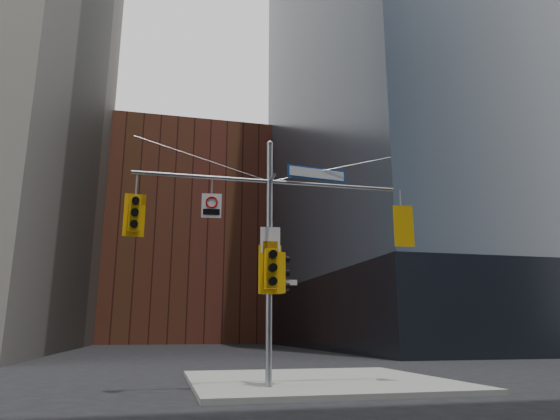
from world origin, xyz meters
name	(u,v)px	position (x,y,z in m)	size (l,w,h in m)	color
ground	(286,403)	(0.00, 0.00, 0.00)	(160.00, 160.00, 0.00)	black
sidewalk_corner	(317,381)	(2.00, 4.00, 0.07)	(8.00, 8.00, 0.15)	gray
podium_ne	(484,315)	(28.00, 32.00, 3.00)	(36.40, 36.40, 6.00)	black
brick_midrise	(186,239)	(0.00, 58.00, 14.00)	(26.00, 20.00, 28.00)	brown
signal_assembly	(269,233)	(0.00, 1.99, 4.42)	(8.00, 0.80, 7.30)	gray
traffic_light_west_arm	(135,214)	(-3.83, 2.01, 4.80)	(0.58, 0.48, 1.22)	#ECA80C
traffic_light_east_arm	(402,227)	(4.25, 1.99, 4.80)	(0.61, 0.54, 1.29)	#ECA80C
traffic_light_pole_side	(280,273)	(0.33, 2.01, 3.27)	(0.50, 0.42, 1.16)	#ECA80C
traffic_light_pole_front	(271,269)	(0.00, 1.73, 3.35)	(0.66, 0.52, 1.39)	#ECA80C
street_sign_blade	(317,174)	(1.49, 2.00, 6.35)	(1.95, 0.31, 0.38)	navy
regulatory_sign_arm	(212,205)	(-1.71, 1.97, 5.17)	(0.57, 0.11, 0.71)	silver
regulatory_sign_pole	(270,241)	(0.00, 1.88, 4.18)	(0.58, 0.10, 0.75)	silver
street_blade_ew	(284,282)	(0.45, 2.00, 3.00)	(0.77, 0.10, 0.15)	silver
street_blade_ns	(266,291)	(0.00, 2.45, 2.76)	(0.09, 0.76, 0.15)	#145926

